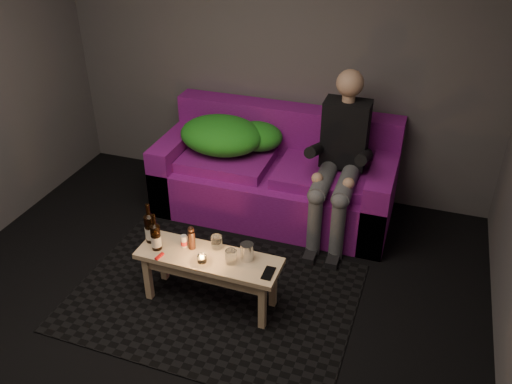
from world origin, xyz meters
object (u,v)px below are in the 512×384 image
beer_bottle_a (150,228)px  steel_cup (247,252)px  beer_bottle_b (156,236)px  sofa (277,177)px  person (340,156)px  coffee_table (209,265)px

beer_bottle_a → steel_cup: beer_bottle_a is taller
beer_bottle_b → steel_cup: size_ratio=2.30×
beer_bottle_a → sofa: bearing=68.2°
person → beer_bottle_a: (-1.11, -1.16, -0.18)m
sofa → beer_bottle_a: (-0.53, -1.33, 0.21)m
beer_bottle_b → coffee_table: bearing=5.3°
coffee_table → beer_bottle_a: 0.49m
person → beer_bottle_b: 1.61m
coffee_table → steel_cup: steel_cup is taller
person → coffee_table: bearing=-118.6°
sofa → beer_bottle_b: sofa is taller
sofa → steel_cup: size_ratio=16.63×
coffee_table → steel_cup: (0.26, 0.06, 0.14)m
steel_cup → beer_bottle_a: bearing=-178.1°
steel_cup → person: bearing=71.0°
person → sofa: bearing=163.8°
coffee_table → beer_bottle_b: size_ratio=3.59×
person → beer_bottle_b: (-1.03, -1.23, -0.19)m
steel_cup → beer_bottle_b: bearing=-171.7°
sofa → person: bearing=-16.2°
sofa → beer_bottle_b: 1.48m
sofa → person: size_ratio=1.50×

